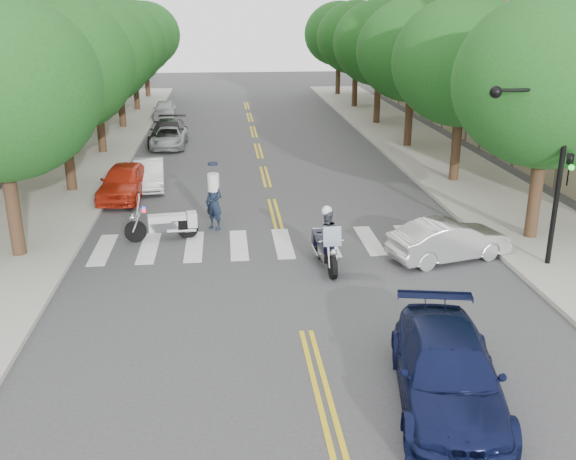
{
  "coord_description": "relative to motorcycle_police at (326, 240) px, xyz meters",
  "views": [
    {
      "loc": [
        -1.91,
        -14.55,
        7.86
      ],
      "look_at": [
        -0.05,
        4.21,
        1.3
      ],
      "focal_mm": 40.0,
      "sensor_mm": 36.0,
      "label": 1
    }
  ],
  "objects": [
    {
      "name": "tree_l_3",
      "position": [
        -9.96,
        25.72,
        4.65
      ],
      "size": [
        6.4,
        6.4,
        8.45
      ],
      "color": "#382316",
      "rests_on": "ground"
    },
    {
      "name": "convertible",
      "position": [
        4.12,
        0.22,
        -0.24
      ],
      "size": [
        4.27,
        2.44,
        1.33
      ],
      "primitive_type": "imported",
      "rotation": [
        0.0,
        0.0,
        1.84
      ],
      "color": "#BCBCBE",
      "rests_on": "ground"
    },
    {
      "name": "motorcycle_parked",
      "position": [
        -5.19,
        3.08,
        -0.33
      ],
      "size": [
        2.6,
        0.82,
        1.68
      ],
      "rotation": [
        0.0,
        0.0,
        1.71
      ],
      "color": "black",
      "rests_on": "ground"
    },
    {
      "name": "parked_car_c",
      "position": [
        -6.36,
        19.22,
        -0.31
      ],
      "size": [
        2.08,
        4.33,
        1.19
      ],
      "primitive_type": "imported",
      "rotation": [
        0.0,
        0.0,
        -0.03
      ],
      "color": "#929498",
      "rests_on": "ground"
    },
    {
      "name": "tree_l_2",
      "position": [
        -9.96,
        17.72,
        4.65
      ],
      "size": [
        6.4,
        6.4,
        8.45
      ],
      "color": "#382316",
      "rests_on": "ground"
    },
    {
      "name": "motorcycle_police",
      "position": [
        0.0,
        0.0,
        0.0
      ],
      "size": [
        0.88,
        2.52,
        2.05
      ],
      "rotation": [
        0.0,
        0.0,
        3.21
      ],
      "color": "black",
      "rests_on": "ground"
    },
    {
      "name": "tree_r_1",
      "position": [
        7.64,
        9.72,
        4.65
      ],
      "size": [
        6.4,
        6.4,
        8.45
      ],
      "color": "#382316",
      "rests_on": "ground"
    },
    {
      "name": "tree_l_4",
      "position": [
        -9.96,
        33.72,
        4.65
      ],
      "size": [
        6.4,
        6.4,
        8.45
      ],
      "color": "#382316",
      "rests_on": "ground"
    },
    {
      "name": "sidewalk_right",
      "position": [
        8.34,
        17.72,
        -0.83
      ],
      "size": [
        5.0,
        60.0,
        0.15
      ],
      "primitive_type": "cube",
      "color": "#9E9991",
      "rests_on": "ground"
    },
    {
      "name": "tree_r_2",
      "position": [
        7.64,
        17.72,
        4.65
      ],
      "size": [
        6.4,
        6.4,
        8.45
      ],
      "color": "#382316",
      "rests_on": "ground"
    },
    {
      "name": "officer_standing",
      "position": [
        -3.55,
        4.03,
        0.12
      ],
      "size": [
        0.89,
        0.86,
        2.05
      ],
      "primitive_type": "imported",
      "rotation": [
        0.0,
        0.0,
        -0.71
      ],
      "color": "#172033",
      "rests_on": "ground"
    },
    {
      "name": "parked_car_d",
      "position": [
        -6.47,
        20.22,
        -0.19
      ],
      "size": [
        2.23,
        5.05,
        1.44
      ],
      "primitive_type": "imported",
      "rotation": [
        0.0,
        0.0,
        -0.04
      ],
      "color": "black",
      "rests_on": "ground"
    },
    {
      "name": "tree_r_0",
      "position": [
        7.64,
        1.72,
        4.65
      ],
      "size": [
        6.4,
        6.4,
        8.45
      ],
      "color": "#382316",
      "rests_on": "ground"
    },
    {
      "name": "sidewalk_left",
      "position": [
        -10.66,
        17.72,
        -0.83
      ],
      "size": [
        5.0,
        60.0,
        0.15
      ],
      "primitive_type": "cube",
      "color": "#9E9991",
      "rests_on": "ground"
    },
    {
      "name": "ground",
      "position": [
        -1.16,
        -4.28,
        -0.91
      ],
      "size": [
        140.0,
        140.0,
        0.0
      ],
      "primitive_type": "plane",
      "color": "#38383A",
      "rests_on": "ground"
    },
    {
      "name": "sedan_blue",
      "position": [
        1.34,
        -7.72,
        -0.16
      ],
      "size": [
        3.0,
        5.43,
        1.49
      ],
      "primitive_type": "imported",
      "rotation": [
        0.0,
        0.0,
        -0.19
      ],
      "color": "#0D1338",
      "rests_on": "ground"
    },
    {
      "name": "parked_car_a",
      "position": [
        -7.46,
        8.58,
        -0.16
      ],
      "size": [
        2.13,
        4.54,
        1.5
      ],
      "primitive_type": "imported",
      "rotation": [
        0.0,
        0.0,
        -0.08
      ],
      "color": "red",
      "rests_on": "ground"
    },
    {
      "name": "tree_l_5",
      "position": [
        -9.96,
        41.72,
        4.65
      ],
      "size": [
        6.4,
        6.4,
        8.45
      ],
      "color": "#382316",
      "rests_on": "ground"
    },
    {
      "name": "traffic_signal_pole",
      "position": [
        6.56,
        -0.78,
        2.81
      ],
      "size": [
        2.82,
        0.42,
        6.0
      ],
      "color": "black",
      "rests_on": "ground"
    },
    {
      "name": "parked_car_e",
      "position": [
        -7.46,
        29.72,
        -0.23
      ],
      "size": [
        1.68,
        4.02,
        1.36
      ],
      "primitive_type": "imported",
      "rotation": [
        0.0,
        0.0,
        0.02
      ],
      "color": "#A7A8AD",
      "rests_on": "ground"
    },
    {
      "name": "tree_r_4",
      "position": [
        7.64,
        33.72,
        4.65
      ],
      "size": [
        6.4,
        6.4,
        8.45
      ],
      "color": "#382316",
      "rests_on": "ground"
    },
    {
      "name": "tree_l_1",
      "position": [
        -9.96,
        9.72,
        4.65
      ],
      "size": [
        6.4,
        6.4,
        8.45
      ],
      "color": "#382316",
      "rests_on": "ground"
    },
    {
      "name": "parked_car_b",
      "position": [
        -6.6,
        10.22,
        -0.27
      ],
      "size": [
        1.67,
        3.96,
        1.27
      ],
      "primitive_type": "imported",
      "rotation": [
        0.0,
        0.0,
        0.08
      ],
      "color": "silver",
      "rests_on": "ground"
    },
    {
      "name": "tree_r_5",
      "position": [
        7.64,
        41.72,
        4.65
      ],
      "size": [
        6.4,
        6.4,
        8.45
      ],
      "color": "#382316",
      "rests_on": "ground"
    },
    {
      "name": "tree_r_3",
      "position": [
        7.64,
        25.72,
        4.65
      ],
      "size": [
        6.4,
        6.4,
        8.45
      ],
      "color": "#382316",
      "rests_on": "ground"
    }
  ]
}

